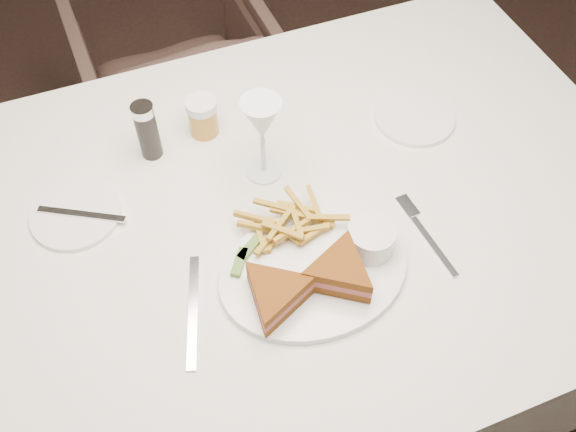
# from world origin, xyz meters

# --- Properties ---
(table) EXTENTS (1.46, 1.01, 0.75)m
(table) POSITION_xyz_m (0.24, 0.28, 0.38)
(table) COLOR silver
(table) RESTS_ON ground
(chair_far) EXTENTS (0.59, 0.56, 0.59)m
(chair_far) POSITION_xyz_m (0.31, 1.22, 0.30)
(chair_far) COLOR #432F29
(chair_far) RESTS_ON ground
(table_setting) EXTENTS (0.83, 0.62, 0.18)m
(table_setting) POSITION_xyz_m (0.24, 0.23, 0.79)
(table_setting) COLOR white
(table_setting) RESTS_ON table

